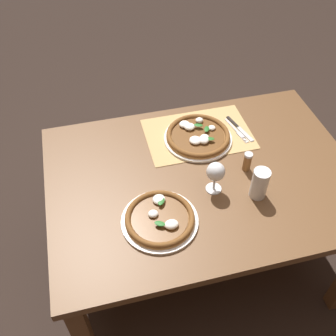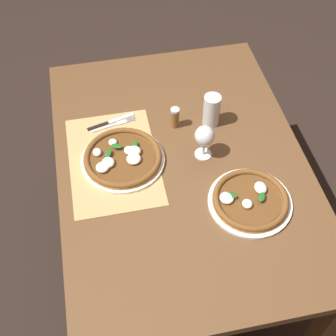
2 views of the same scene
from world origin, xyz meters
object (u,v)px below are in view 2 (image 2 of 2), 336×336
pizza_far (250,200)px  knife (111,122)px  fork (114,125)px  pepper_shaker (175,117)px  wine_glass (205,137)px  pint_glass (212,111)px  pizza_near (123,158)px

pizza_far → knife: pizza_far is taller
fork → pepper_shaker: bearing=78.4°
wine_glass → knife: wine_glass is taller
fork → pint_glass: bearing=81.1°
pint_glass → knife: bearing=-101.4°
pizza_near → knife: size_ratio=1.58×
pizza_near → pint_glass: 0.43m
pizza_near → pint_glass: size_ratio=2.32×
pizza_far → knife: 0.70m
pizza_far → knife: size_ratio=1.49×
pizza_near → pepper_shaker: size_ratio=3.47×
pizza_near → pizza_far: bearing=55.8°
fork → pepper_shaker: 0.27m
wine_glass → pint_glass: bearing=156.0°
pizza_far → pepper_shaker: size_ratio=3.26×
pizza_far → fork: size_ratio=1.59×
wine_glass → pint_glass: size_ratio=1.07×
pizza_near → pizza_far: size_ratio=1.06×
pizza_near → knife: (-0.23, -0.02, -0.02)m
pizza_far → pepper_shaker: 0.49m
pint_glass → knife: size_ratio=0.68×
wine_glass → knife: 0.44m
pizza_near → wine_glass: (0.03, 0.33, 0.08)m
pepper_shaker → knife: bearing=-105.3°
wine_glass → pepper_shaker: 0.21m
fork → pepper_shaker: pepper_shaker is taller
pizza_near → fork: bearing=-177.7°
pizza_far → pint_glass: 0.45m
pizza_near → fork: size_ratio=1.69×
pint_glass → fork: size_ratio=0.73×
fork → pizza_far: bearing=41.4°
pint_glass → fork: 0.42m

